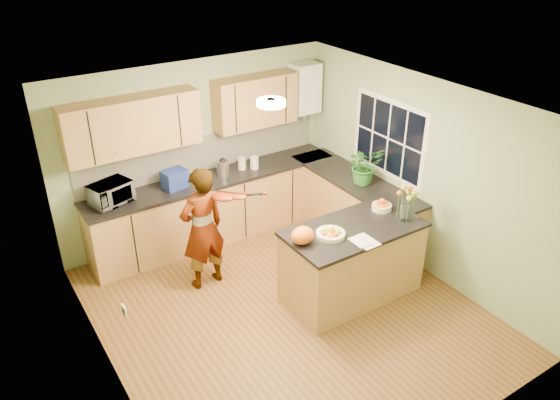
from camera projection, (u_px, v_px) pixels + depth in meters
floor at (286, 310)px, 6.45m from camera, size 4.50×4.50×0.00m
ceiling at (287, 107)px, 5.27m from camera, size 4.00×4.50×0.02m
wall_back at (197, 150)px, 7.53m from camera, size 4.00×0.02×2.50m
wall_front at (448, 341)px, 4.19m from camera, size 4.00×0.02×2.50m
wall_left at (101, 279)px, 4.90m from camera, size 0.02×4.50×2.50m
wall_right at (420, 175)px, 6.82m from camera, size 0.02×4.50×2.50m
back_counter at (216, 207)px, 7.72m from camera, size 3.64×0.62×0.94m
right_counter at (354, 209)px, 7.67m from camera, size 0.62×2.24×0.94m
splashback at (204, 153)px, 7.59m from camera, size 3.60×0.02×0.52m
upper_cabinets at (187, 115)px, 7.03m from camera, size 3.20×0.34×0.70m
boiler at (305, 88)px, 7.92m from camera, size 0.40×0.30×0.86m
window_right at (388, 138)px, 7.12m from camera, size 0.01×1.30×1.05m
light_switch at (125, 311)px, 4.44m from camera, size 0.02×0.09×0.09m
ceiling_lamp at (271, 103)px, 5.51m from camera, size 0.30×0.30×0.07m
peninsula_island at (352, 261)px, 6.51m from camera, size 1.65×0.85×0.95m
fruit_dish at (331, 232)px, 6.10m from camera, size 0.33×0.33×0.12m
orange_bowl at (382, 205)px, 6.64m from camera, size 0.24×0.24×0.14m
flower_vase at (407, 195)px, 6.29m from camera, size 0.27×0.27×0.49m
orange_bag at (303, 235)px, 5.95m from camera, size 0.29×0.26×0.20m
papers at (365, 241)px, 6.02m from camera, size 0.22×0.30×0.01m
violinist at (203, 229)px, 6.56m from camera, size 0.61×0.43×1.59m
violin at (224, 196)px, 6.27m from camera, size 0.69×0.60×0.17m
microwave at (111, 193)px, 6.76m from camera, size 0.58×0.47×0.28m
blue_box at (175, 179)px, 7.15m from camera, size 0.34×0.28×0.25m
kettle at (223, 168)px, 7.46m from camera, size 0.17×0.17×0.31m
jar_cream at (242, 163)px, 7.69m from camera, size 0.13×0.13×0.17m
jar_white at (254, 163)px, 7.70m from camera, size 0.15×0.15×0.18m
potted_plant at (365, 165)px, 7.21m from camera, size 0.56×0.51×0.52m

